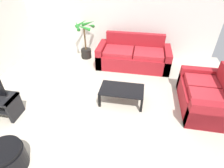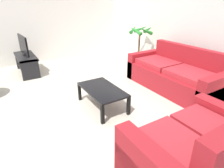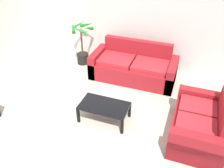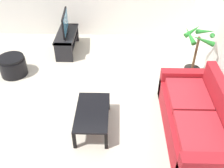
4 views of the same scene
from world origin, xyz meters
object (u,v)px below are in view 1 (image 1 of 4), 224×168
(couch_loveseat, at_px, (206,96))
(ottoman, at_px, (7,158))
(potted_palm, at_px, (86,42))
(couch_main, at_px, (133,57))
(coffee_table, at_px, (122,91))

(couch_loveseat, relative_size, ottoman, 2.50)
(potted_palm, xyz_separation_m, ottoman, (-0.11, -3.84, -0.31))
(couch_main, xyz_separation_m, coffee_table, (-0.11, -1.70, 0.01))
(couch_main, xyz_separation_m, potted_palm, (-1.54, 0.27, 0.22))
(coffee_table, bearing_deg, potted_palm, 125.73)
(couch_main, relative_size, ottoman, 3.68)
(coffee_table, height_order, ottoman, ottoman)
(potted_palm, bearing_deg, coffee_table, -54.27)
(ottoman, bearing_deg, couch_loveseat, 31.08)
(potted_palm, height_order, ottoman, potted_palm)
(couch_loveseat, distance_m, coffee_table, 1.80)
(couch_loveseat, relative_size, coffee_table, 1.48)
(couch_main, distance_m, couch_loveseat, 2.29)
(couch_loveseat, bearing_deg, ottoman, -148.92)
(potted_palm, distance_m, ottoman, 3.85)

